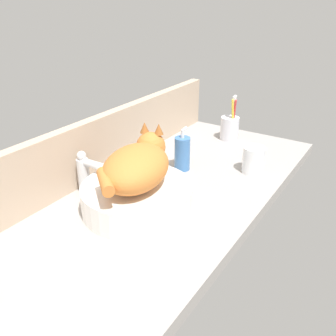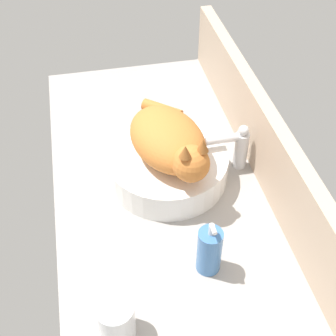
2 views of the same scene
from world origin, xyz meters
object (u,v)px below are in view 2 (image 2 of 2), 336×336
(cat, at_px, (170,141))
(soap_dispenser, at_px, (209,250))
(faucet, at_px, (238,146))
(sink_basin, at_px, (167,166))
(water_glass, at_px, (116,321))

(cat, height_order, soap_dispenser, cat)
(faucet, relative_size, soap_dispenser, 0.91)
(sink_basin, relative_size, soap_dispenser, 2.09)
(soap_dispenser, xyz_separation_m, water_glass, (0.11, -0.22, -0.02))
(faucet, distance_m, soap_dispenser, 0.34)
(soap_dispenser, distance_m, water_glass, 0.24)
(cat, xyz_separation_m, soap_dispenser, (0.28, 0.03, -0.08))
(sink_basin, xyz_separation_m, soap_dispenser, (0.30, 0.03, 0.02))
(sink_basin, height_order, faucet, faucet)
(cat, bearing_deg, water_glass, -25.78)
(cat, height_order, faucet, cat)
(soap_dispenser, bearing_deg, sink_basin, -174.31)
(cat, height_order, water_glass, cat)
(cat, relative_size, water_glass, 3.51)
(cat, distance_m, soap_dispenser, 0.29)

